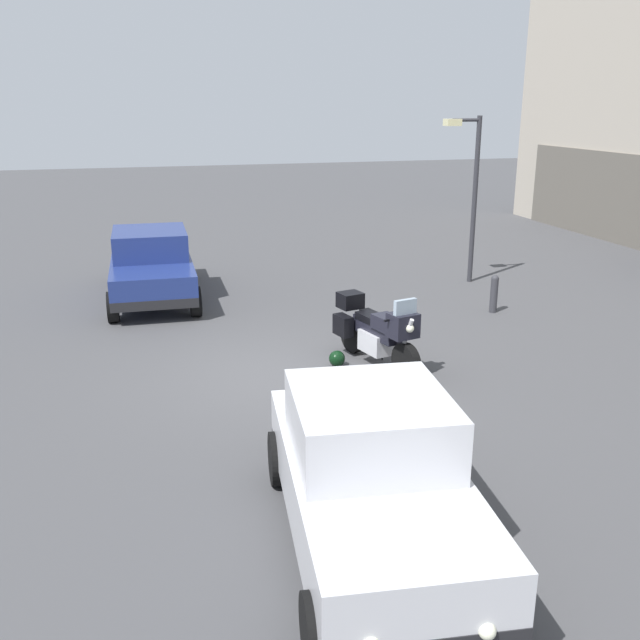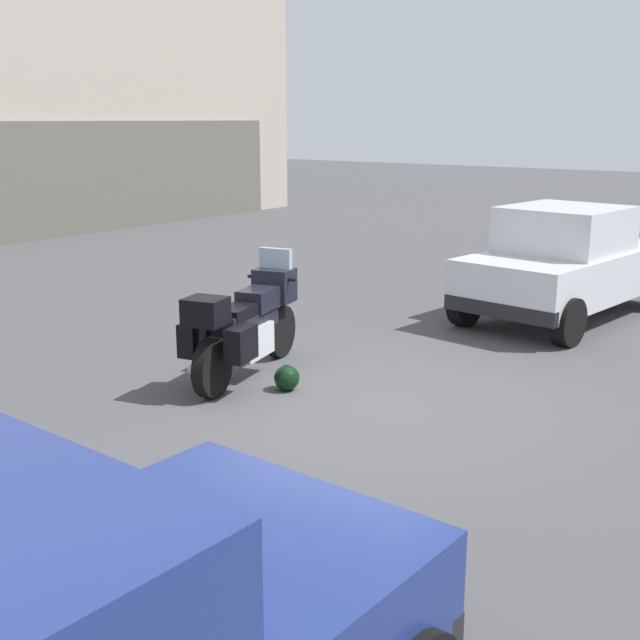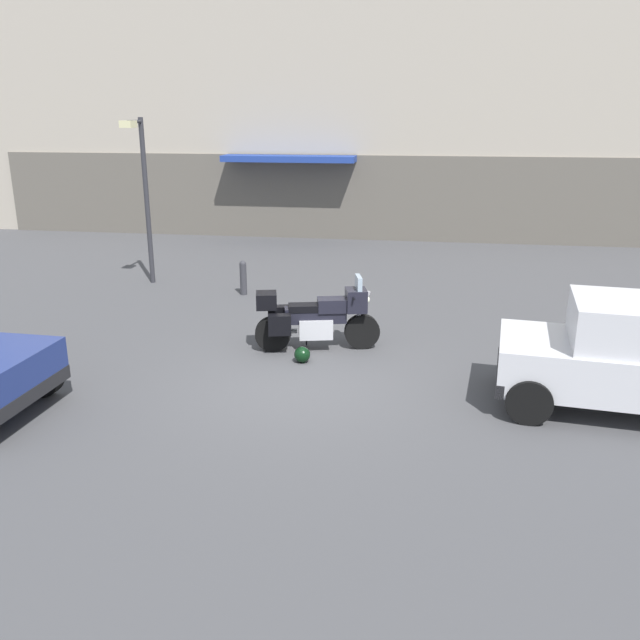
# 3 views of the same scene
# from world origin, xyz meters

# --- Properties ---
(ground_plane) EXTENTS (80.00, 80.00, 0.00)m
(ground_plane) POSITION_xyz_m (0.00, 0.00, 0.00)
(ground_plane) COLOR #424244
(motorcycle) EXTENTS (2.23, 1.03, 1.36)m
(motorcycle) POSITION_xyz_m (-0.07, 1.52, 0.62)
(motorcycle) COLOR black
(motorcycle) RESTS_ON ground
(helmet) EXTENTS (0.28, 0.28, 0.28)m
(helmet) POSITION_xyz_m (-0.19, 0.85, 0.14)
(helmet) COLOR black
(helmet) RESTS_ON ground
(car_hatchback_near) EXTENTS (4.00, 2.18, 1.64)m
(car_hatchback_near) POSITION_xyz_m (4.82, -0.35, 0.81)
(car_hatchback_near) COLOR silver
(car_hatchback_near) RESTS_ON ground
(car_sedan_far) EXTENTS (4.62, 2.04, 1.56)m
(car_sedan_far) POSITION_xyz_m (-5.67, -1.93, 0.78)
(car_sedan_far) COLOR navy
(car_sedan_far) RESTS_ON ground
(streetlamp_curbside) EXTENTS (0.28, 0.94, 4.03)m
(streetlamp_curbside) POSITION_xyz_m (-4.98, 5.66, 2.51)
(streetlamp_curbside) COLOR #2D2D33
(streetlamp_curbside) RESTS_ON ground
(bollard_curbside) EXTENTS (0.16, 0.16, 0.82)m
(bollard_curbside) POSITION_xyz_m (-2.38, 5.04, 0.44)
(bollard_curbside) COLOR #333338
(bollard_curbside) RESTS_ON ground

